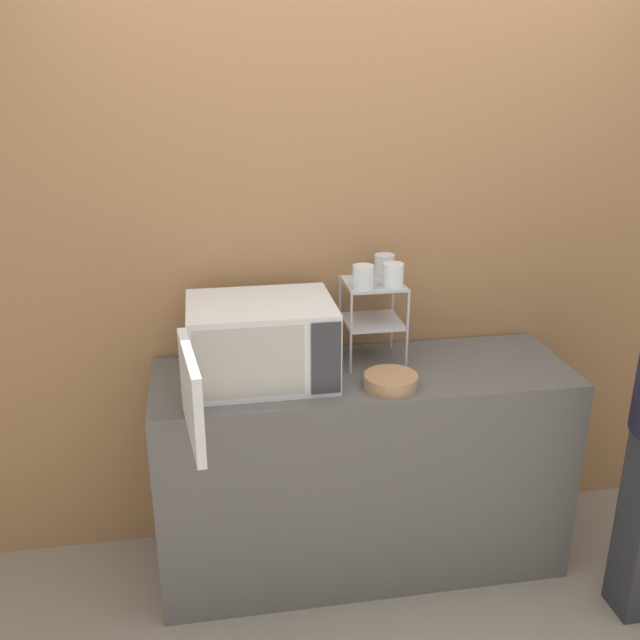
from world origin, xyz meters
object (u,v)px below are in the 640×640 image
Objects in this scene: dish_rack at (373,305)px; glass_front_left at (363,277)px; microwave at (258,344)px; bowl at (391,381)px; glass_back_right at (384,266)px; glass_front_right at (393,275)px.

glass_front_left is at bearing -131.26° from dish_rack.
microwave is 4.10× the size of bowl.
glass_front_left is 0.19m from glass_back_right.
dish_rack is 0.17m from glass_front_left.
glass_back_right is at bearing 81.19° from bowl.
dish_rack is at bearing 134.05° from glass_front_right.
glass_back_right is 0.45× the size of bowl.
glass_front_right is at bearing 75.60° from bowl.
glass_back_right reaches higher than dish_rack.
glass_front_right reaches higher than microwave.
glass_front_left is at bearing 8.73° from microwave.
dish_rack is 0.35m from bowl.
glass_front_left is at bearing -177.38° from glass_front_right.
glass_front_left reaches higher than microwave.
glass_front_left is 0.42m from bowl.
glass_back_right is at bearing 90.10° from glass_front_right.
dish_rack is (0.48, 0.13, 0.08)m from microwave.
glass_back_right is 0.13m from glass_front_right.
bowl is (0.49, -0.14, -0.13)m from microwave.
microwave is at bearing 164.28° from bowl.
bowl is (-0.05, -0.21, -0.36)m from glass_front_right.
bowl is at bearing -104.40° from glass_front_right.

